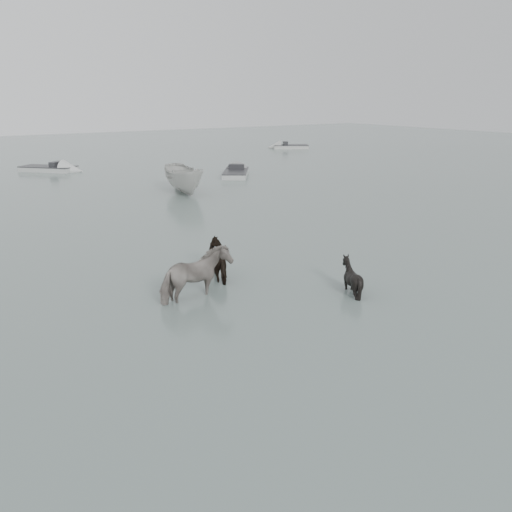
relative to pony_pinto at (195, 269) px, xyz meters
name	(u,v)px	position (x,y,z in m)	size (l,w,h in m)	color
ground	(250,300)	(1.20, -0.93, -0.87)	(140.00, 140.00, 0.00)	#55655D
pony_pinto	(195,269)	(0.00, 0.00, 0.00)	(0.94, 2.06, 1.74)	black
pony_dark	(221,255)	(1.52, 1.22, -0.17)	(1.40, 1.19, 1.41)	black
pony_black	(352,270)	(4.03, -1.99, -0.22)	(1.04, 1.17, 1.29)	black
boat_small	(184,178)	(6.71, 14.82, 0.03)	(1.76, 4.67, 1.80)	#BCBBB6
skiff_port	(236,171)	(12.66, 18.86, -0.49)	(5.71, 1.60, 0.75)	#A6A9A6
skiff_mid	(48,166)	(1.93, 28.62, -0.49)	(5.80, 1.60, 0.75)	#ABADAA
skiff_star	(291,145)	(27.80, 32.39, -0.49)	(5.13, 1.60, 0.75)	#A7A8A3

